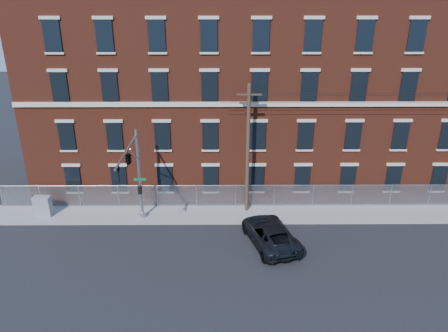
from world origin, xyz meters
name	(u,v)px	position (x,y,z in m)	size (l,w,h in m)	color
ground	(221,251)	(0.00, 0.00, 0.00)	(140.00, 140.00, 0.00)	black
sidewalk	(375,214)	(12.00, 5.00, 0.06)	(65.00, 3.00, 0.12)	gray
mill_building	(354,87)	(12.00, 13.93, 8.15)	(55.30, 14.32, 16.30)	#612516
chain_link_fence	(371,195)	(12.00, 6.30, 1.06)	(59.06, 0.06, 1.85)	#A5A8AD
traffic_signal_mast	(131,164)	(-6.00, 2.18, 5.39)	(0.90, 6.75, 7.00)	#9EA0A5
utility_pole_near	(248,148)	(2.00, 5.60, 5.34)	(1.80, 0.28, 10.00)	#433021
pickup_truck	(270,233)	(3.33, 0.92, 0.80)	(2.66, 5.76, 1.60)	black
utility_cabinet	(43,206)	(-13.63, 4.81, 0.91)	(1.27, 0.63, 1.58)	gray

